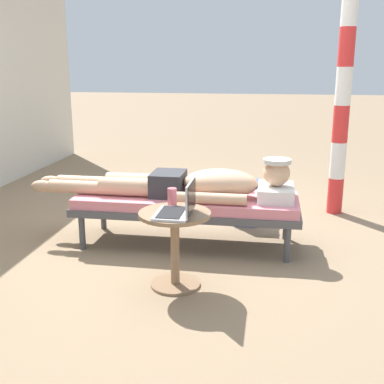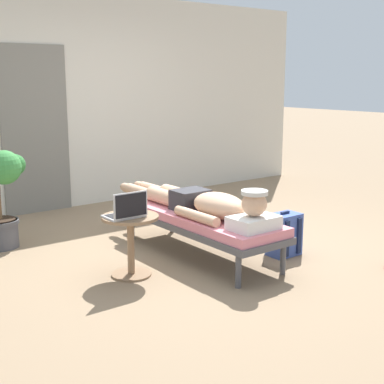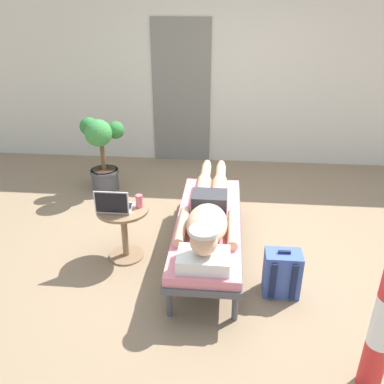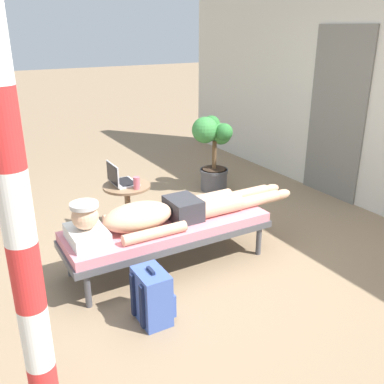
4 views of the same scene
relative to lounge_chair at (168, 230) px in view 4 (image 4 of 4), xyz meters
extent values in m
plane|color=#8C7256|center=(0.09, 0.16, -0.35)|extent=(40.00, 40.00, 0.00)
cube|color=slate|center=(-0.55, 2.57, 0.67)|extent=(0.84, 0.03, 2.04)
cylinder|color=#4C4C51|center=(-0.25, 0.82, -0.21)|extent=(0.05, 0.05, 0.28)
cylinder|color=#4C4C51|center=(0.25, 0.82, -0.21)|extent=(0.05, 0.05, 0.28)
cylinder|color=#4C4C51|center=(-0.25, -0.82, -0.21)|extent=(0.05, 0.05, 0.28)
cylinder|color=#4C4C51|center=(0.25, -0.82, -0.21)|extent=(0.05, 0.05, 0.28)
cube|color=#4C4C51|center=(0.00, 0.00, -0.04)|extent=(0.61, 1.83, 0.06)
cube|color=pink|center=(0.00, 0.00, 0.03)|extent=(0.59, 1.80, 0.08)
cube|color=white|center=(0.00, -0.72, 0.13)|extent=(0.40, 0.28, 0.11)
sphere|color=#D8A884|center=(0.00, -0.72, 0.29)|extent=(0.21, 0.21, 0.21)
cylinder|color=silver|center=(0.00, -0.72, 0.38)|extent=(0.22, 0.22, 0.03)
ellipsoid|color=#D8A884|center=(0.00, -0.28, 0.19)|extent=(0.35, 0.60, 0.23)
cylinder|color=#D8A884|center=(-0.22, -0.23, 0.12)|extent=(0.09, 0.55, 0.09)
cylinder|color=#D8A884|center=(0.22, -0.23, 0.12)|extent=(0.09, 0.55, 0.09)
cube|color=#333338|center=(0.00, 0.15, 0.17)|extent=(0.33, 0.26, 0.19)
cylinder|color=#D8A884|center=(-0.09, 0.49, 0.15)|extent=(0.15, 0.42, 0.15)
cylinder|color=#D8A884|center=(-0.09, 0.92, 0.13)|extent=(0.11, 0.44, 0.11)
ellipsoid|color=#D8A884|center=(-0.09, 1.21, 0.12)|extent=(0.09, 0.20, 0.10)
cylinder|color=#D8A884|center=(0.09, 0.49, 0.15)|extent=(0.15, 0.42, 0.15)
cylinder|color=#D8A884|center=(0.09, 0.92, 0.13)|extent=(0.11, 0.44, 0.11)
ellipsoid|color=#D8A884|center=(0.09, 1.21, 0.12)|extent=(0.09, 0.20, 0.10)
cylinder|color=#8C6B4C|center=(-0.79, -0.06, -0.34)|extent=(0.34, 0.34, 0.02)
cylinder|color=#8C6B4C|center=(-0.79, -0.06, -0.09)|extent=(0.06, 0.06, 0.48)
cylinder|color=#8C6B4C|center=(-0.79, -0.06, 0.17)|extent=(0.48, 0.48, 0.02)
cube|color=silver|center=(-0.85, -0.06, 0.19)|extent=(0.31, 0.22, 0.02)
cube|color=black|center=(-0.85, -0.05, 0.20)|extent=(0.27, 0.15, 0.00)
cube|color=silver|center=(-0.85, -0.18, 0.30)|extent=(0.31, 0.01, 0.21)
cube|color=black|center=(-0.85, -0.18, 0.30)|extent=(0.29, 0.00, 0.19)
cylinder|color=#D86672|center=(-0.64, -0.01, 0.24)|extent=(0.06, 0.06, 0.12)
cube|color=#3F59A5|center=(0.64, -0.46, -0.15)|extent=(0.30, 0.20, 0.40)
cube|color=#3F59A5|center=(0.64, -0.34, -0.22)|extent=(0.22, 0.04, 0.18)
cube|color=#192342|center=(0.56, -0.57, -0.15)|extent=(0.04, 0.02, 0.34)
cube|color=#192342|center=(0.72, -0.57, -0.15)|extent=(0.04, 0.02, 0.34)
cube|color=#192342|center=(0.64, -0.46, 0.07)|extent=(0.10, 0.02, 0.02)
cylinder|color=#4C4C51|center=(-1.41, 1.39, -0.21)|extent=(0.34, 0.34, 0.28)
cylinder|color=#4C4C51|center=(-1.41, 1.39, -0.09)|extent=(0.37, 0.37, 0.04)
cylinder|color=#332319|center=(-1.41, 1.39, -0.06)|extent=(0.31, 0.31, 0.01)
cylinder|color=brown|center=(-1.41, 1.39, 0.12)|extent=(0.06, 0.06, 0.38)
sphere|color=#2D7233|center=(-1.23, 1.41, 0.46)|extent=(0.21, 0.21, 0.21)
sphere|color=#429347|center=(-1.44, 1.50, 0.38)|extent=(0.27, 0.27, 0.27)
sphere|color=#2D7233|center=(-1.57, 1.44, 0.49)|extent=(0.23, 0.23, 0.23)
sphere|color=#38843D|center=(-1.39, 1.23, 0.48)|extent=(0.33, 0.33, 0.33)
cylinder|color=white|center=(1.12, -1.32, 0.19)|extent=(0.15, 0.15, 0.36)
cylinder|color=red|center=(1.12, -1.32, 0.55)|extent=(0.15, 0.15, 0.36)
cylinder|color=white|center=(1.12, -1.32, 0.91)|extent=(0.15, 0.15, 0.36)
cylinder|color=red|center=(1.12, -1.32, 1.27)|extent=(0.15, 0.15, 0.36)
camera|label=1|loc=(-3.79, -0.67, 1.13)|focal=45.70mm
camera|label=2|loc=(-3.03, -3.87, 1.31)|focal=50.96mm
camera|label=3|loc=(0.14, -3.20, 1.92)|focal=37.25mm
camera|label=4|loc=(3.06, -1.52, 1.67)|focal=40.39mm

